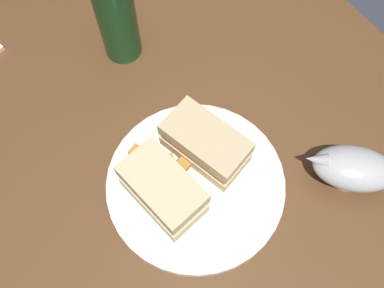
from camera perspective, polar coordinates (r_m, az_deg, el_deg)
name	(u,v)px	position (r m, az deg, el deg)	size (l,w,h in m)	color
ground_plane	(190,225)	(1.35, -0.23, -10.82)	(6.00, 6.00, 0.00)	#333842
dining_table	(190,189)	(1.01, -0.31, -6.10)	(1.13, 0.77, 0.70)	brown
plate	(196,184)	(0.63, 0.49, -5.43)	(0.26, 0.26, 0.02)	silver
sandwich_half_left	(206,144)	(0.62, 1.83, 0.02)	(0.14, 0.10, 0.06)	#CCB284
sandwich_half_right	(163,190)	(0.59, -3.92, -6.19)	(0.12, 0.08, 0.07)	beige
potato_wedge_front	(162,166)	(0.62, -4.00, -3.01)	(0.04, 0.02, 0.02)	gold
potato_wedge_middle	(179,134)	(0.65, -1.77, 1.38)	(0.04, 0.02, 0.02)	gold
potato_wedge_back	(144,158)	(0.64, -6.47, -1.86)	(0.05, 0.02, 0.01)	#B77F33
potato_wedge_left_edge	(178,171)	(0.62, -1.95, -3.70)	(0.05, 0.02, 0.01)	#B77F33
potato_wedge_right_edge	(196,150)	(0.64, 0.52, -0.88)	(0.04, 0.02, 0.01)	#AD702D
gravy_boat	(353,168)	(0.65, 20.79, -3.08)	(0.13, 0.13, 0.06)	#B7B7BC
cider_bottle	(113,3)	(0.68, -10.55, 18.13)	(0.06, 0.06, 0.28)	#19421E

